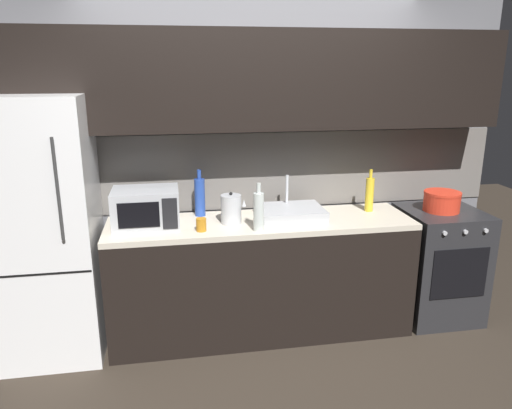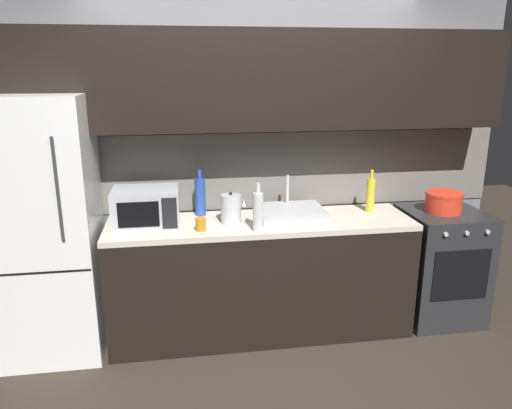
{
  "view_description": "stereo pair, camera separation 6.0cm",
  "coord_description": "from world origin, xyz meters",
  "px_view_note": "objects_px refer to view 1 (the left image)",
  "views": [
    {
      "loc": [
        -0.63,
        -2.47,
        2.0
      ],
      "look_at": [
        -0.04,
        0.9,
        1.03
      ],
      "focal_mm": 34.25,
      "sensor_mm": 36.0,
      "label": 1
    },
    {
      "loc": [
        -0.57,
        -2.48,
        2.0
      ],
      "look_at": [
        -0.04,
        0.9,
        1.03
      ],
      "focal_mm": 34.25,
      "sensor_mm": 36.0,
      "label": 2
    }
  ],
  "objects_px": {
    "wine_bottle_yellow": "(370,194)",
    "kettle": "(231,209)",
    "oven_range": "(438,264)",
    "cooking_pot": "(442,201)",
    "refrigerator": "(46,230)",
    "mug_white": "(233,208)",
    "wine_bottle_clear": "(259,211)",
    "mug_amber": "(201,225)",
    "microwave": "(146,208)",
    "wine_bottle_blue": "(200,197)"
  },
  "relations": [
    {
      "from": "microwave",
      "to": "wine_bottle_yellow",
      "type": "relative_size",
      "value": 1.38
    },
    {
      "from": "oven_range",
      "to": "kettle",
      "type": "height_order",
      "value": "kettle"
    },
    {
      "from": "refrigerator",
      "to": "wine_bottle_clear",
      "type": "xyz_separation_m",
      "value": [
        1.45,
        -0.22,
        0.13
      ]
    },
    {
      "from": "wine_bottle_clear",
      "to": "wine_bottle_blue",
      "type": "bearing_deg",
      "value": 131.06
    },
    {
      "from": "refrigerator",
      "to": "wine_bottle_clear",
      "type": "relative_size",
      "value": 5.39
    },
    {
      "from": "wine_bottle_clear",
      "to": "wine_bottle_blue",
      "type": "relative_size",
      "value": 0.95
    },
    {
      "from": "microwave",
      "to": "mug_amber",
      "type": "relative_size",
      "value": 5.02
    },
    {
      "from": "oven_range",
      "to": "microwave",
      "type": "distance_m",
      "value": 2.36
    },
    {
      "from": "oven_range",
      "to": "wine_bottle_blue",
      "type": "distance_m",
      "value": 2.0
    },
    {
      "from": "mug_amber",
      "to": "refrigerator",
      "type": "bearing_deg",
      "value": 171.45
    },
    {
      "from": "kettle",
      "to": "mug_amber",
      "type": "xyz_separation_m",
      "value": [
        -0.23,
        -0.14,
        -0.06
      ]
    },
    {
      "from": "wine_bottle_blue",
      "to": "cooking_pot",
      "type": "height_order",
      "value": "wine_bottle_blue"
    },
    {
      "from": "wine_bottle_clear",
      "to": "mug_white",
      "type": "xyz_separation_m",
      "value": [
        -0.12,
        0.4,
        -0.09
      ]
    },
    {
      "from": "microwave",
      "to": "wine_bottle_blue",
      "type": "xyz_separation_m",
      "value": [
        0.39,
        0.19,
        0.01
      ]
    },
    {
      "from": "oven_range",
      "to": "refrigerator",
      "type": "bearing_deg",
      "value": 179.98
    },
    {
      "from": "wine_bottle_yellow",
      "to": "cooking_pot",
      "type": "bearing_deg",
      "value": -10.07
    },
    {
      "from": "kettle",
      "to": "wine_bottle_clear",
      "type": "relative_size",
      "value": 0.69
    },
    {
      "from": "wine_bottle_yellow",
      "to": "mug_amber",
      "type": "height_order",
      "value": "wine_bottle_yellow"
    },
    {
      "from": "microwave",
      "to": "wine_bottle_yellow",
      "type": "bearing_deg",
      "value": 2.73
    },
    {
      "from": "refrigerator",
      "to": "wine_bottle_yellow",
      "type": "bearing_deg",
      "value": 2.4
    },
    {
      "from": "mug_white",
      "to": "mug_amber",
      "type": "xyz_separation_m",
      "value": [
        -0.27,
        -0.34,
        -0.01
      ]
    },
    {
      "from": "oven_range",
      "to": "microwave",
      "type": "height_order",
      "value": "microwave"
    },
    {
      "from": "mug_white",
      "to": "cooking_pot",
      "type": "xyz_separation_m",
      "value": [
        1.62,
        -0.18,
        0.03
      ]
    },
    {
      "from": "refrigerator",
      "to": "wine_bottle_clear",
      "type": "bearing_deg",
      "value": -8.7
    },
    {
      "from": "wine_bottle_clear",
      "to": "mug_amber",
      "type": "xyz_separation_m",
      "value": [
        -0.39,
        0.06,
        -0.09
      ]
    },
    {
      "from": "refrigerator",
      "to": "mug_white",
      "type": "distance_m",
      "value": 1.33
    },
    {
      "from": "mug_white",
      "to": "mug_amber",
      "type": "height_order",
      "value": "mug_white"
    },
    {
      "from": "wine_bottle_blue",
      "to": "wine_bottle_yellow",
      "type": "xyz_separation_m",
      "value": [
        1.31,
        -0.11,
        -0.01
      ]
    },
    {
      "from": "refrigerator",
      "to": "oven_range",
      "type": "xyz_separation_m",
      "value": [
        2.97,
        -0.0,
        -0.46
      ]
    },
    {
      "from": "kettle",
      "to": "mug_white",
      "type": "xyz_separation_m",
      "value": [
        0.04,
        0.2,
        -0.05
      ]
    },
    {
      "from": "oven_range",
      "to": "wine_bottle_yellow",
      "type": "bearing_deg",
      "value": 170.22
    },
    {
      "from": "refrigerator",
      "to": "kettle",
      "type": "distance_m",
      "value": 1.28
    },
    {
      "from": "wine_bottle_clear",
      "to": "cooking_pot",
      "type": "bearing_deg",
      "value": 8.4
    },
    {
      "from": "mug_white",
      "to": "wine_bottle_blue",
      "type": "bearing_deg",
      "value": 173.44
    },
    {
      "from": "mug_amber",
      "to": "oven_range",
      "type": "bearing_deg",
      "value": 4.69
    },
    {
      "from": "microwave",
      "to": "mug_white",
      "type": "bearing_deg",
      "value": 14.07
    },
    {
      "from": "wine_bottle_yellow",
      "to": "kettle",
      "type": "bearing_deg",
      "value": -173.79
    },
    {
      "from": "oven_range",
      "to": "mug_white",
      "type": "height_order",
      "value": "mug_white"
    },
    {
      "from": "oven_range",
      "to": "wine_bottle_yellow",
      "type": "height_order",
      "value": "wine_bottle_yellow"
    },
    {
      "from": "kettle",
      "to": "wine_bottle_blue",
      "type": "bearing_deg",
      "value": 132.56
    },
    {
      "from": "refrigerator",
      "to": "cooking_pot",
      "type": "xyz_separation_m",
      "value": [
        2.94,
        0.0,
        0.06
      ]
    },
    {
      "from": "wine_bottle_blue",
      "to": "oven_range",
      "type": "bearing_deg",
      "value": -6.3
    },
    {
      "from": "kettle",
      "to": "wine_bottle_clear",
      "type": "bearing_deg",
      "value": -50.72
    },
    {
      "from": "wine_bottle_clear",
      "to": "wine_bottle_yellow",
      "type": "height_order",
      "value": "wine_bottle_clear"
    },
    {
      "from": "oven_range",
      "to": "wine_bottle_blue",
      "type": "height_order",
      "value": "wine_bottle_blue"
    },
    {
      "from": "wine_bottle_clear",
      "to": "oven_range",
      "type": "bearing_deg",
      "value": 8.21
    },
    {
      "from": "wine_bottle_blue",
      "to": "mug_amber",
      "type": "height_order",
      "value": "wine_bottle_blue"
    },
    {
      "from": "oven_range",
      "to": "cooking_pot",
      "type": "relative_size",
      "value": 3.19
    },
    {
      "from": "wine_bottle_blue",
      "to": "mug_white",
      "type": "relative_size",
      "value": 3.38
    },
    {
      "from": "kettle",
      "to": "wine_bottle_yellow",
      "type": "relative_size",
      "value": 0.7
    }
  ]
}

